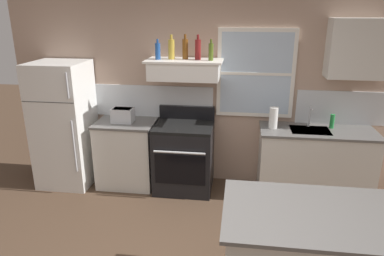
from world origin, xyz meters
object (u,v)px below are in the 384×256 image
Objects in this scene: refrigerator at (64,125)px; bottle_amber_wine at (185,49)px; bottle_champagne_gold_foil at (171,49)px; paper_towel_roll at (273,118)px; bottle_olive_oil_square at (211,52)px; toaster at (123,115)px; stove_range at (184,156)px; bottle_red_label_wine at (198,49)px; bottle_blue_liqueur at (158,51)px; dish_soap_bottle at (332,121)px.

bottle_amber_wine is (1.65, 0.15, 1.02)m from refrigerator.
bottle_champagne_gold_foil is 1.12× the size of paper_towel_roll.
paper_towel_roll is at bearing -1.15° from bottle_olive_oil_square.
refrigerator is 2.23m from bottle_olive_oil_square.
toaster is 1.20m from bottle_amber_wine.
bottle_champagne_gold_foil is at bearing 148.63° from stove_range.
refrigerator is 1.95m from bottle_amber_wine.
bottle_red_label_wine reaches higher than toaster.
bottle_champagne_gold_foil reaches higher than paper_towel_roll.
stove_range is at bearing -92.12° from bottle_amber_wine.
bottle_amber_wine reaches higher than bottle_olive_oil_square.
bottle_blue_liqueur is 0.50m from bottle_red_label_wine.
bottle_amber_wine is 1.14× the size of paper_towel_roll.
bottle_champagne_gold_foil is 0.98× the size of bottle_amber_wine.
bottle_olive_oil_square is at bearing 2.21° from refrigerator.
toaster is 0.97× the size of bottle_red_label_wine.
stove_range is (1.65, 0.02, -0.38)m from refrigerator.
bottle_blue_liqueur is 0.83× the size of bottle_champagne_gold_foil.
toaster is (0.83, 0.04, 0.16)m from refrigerator.
toaster is 1.65× the size of dish_soap_bottle.
bottle_blue_liqueur is (0.49, 0.04, 0.84)m from toaster.
bottle_champagne_gold_foil is at bearing -170.37° from bottle_amber_wine.
bottle_amber_wine reaches higher than paper_towel_roll.
bottle_red_label_wine reaches higher than paper_towel_roll.
toaster is 1.96m from paper_towel_roll.
bottle_amber_wine is (0.00, 0.13, 1.41)m from stove_range.
paper_towel_roll reaches higher than stove_range.
bottle_amber_wine is 1.41m from paper_towel_roll.
dish_soap_bottle is (0.74, 0.10, -0.04)m from paper_towel_roll.
refrigerator is 5.63× the size of bottle_champagne_gold_foil.
dish_soap_bottle is at bearing 0.83° from bottle_red_label_wine.
paper_towel_roll is at bearing -172.29° from dish_soap_bottle.
toaster is 1.10× the size of paper_towel_roll.
bottle_amber_wine reaches higher than stove_range.
bottle_red_label_wine reaches higher than bottle_champagne_gold_foil.
bottle_red_label_wine is 1.92m from dish_soap_bottle.
paper_towel_roll is 0.75m from dish_soap_bottle.
bottle_red_label_wine is (0.16, -0.02, -0.00)m from bottle_amber_wine.
bottle_champagne_gold_foil is at bearing -178.98° from dish_soap_bottle.
refrigerator reaches higher than dish_soap_bottle.
bottle_red_label_wine is 1.18× the size of bottle_olive_oil_square.
bottle_amber_wine is (0.17, 0.03, 0.00)m from bottle_champagne_gold_foil.
bottle_amber_wine is at bearing 9.63° from bottle_champagne_gold_foil.
dish_soap_bottle is (2.21, 0.08, -0.85)m from bottle_blue_liqueur.
bottle_champagne_gold_foil is at bearing 174.59° from bottle_olive_oil_square.
bottle_red_label_wine reaches higher than bottle_blue_liqueur.
stove_range is 4.35× the size of bottle_blue_liqueur.
paper_towel_roll is (1.14, -0.09, -0.83)m from bottle_amber_wine.
paper_towel_roll is (2.79, 0.06, 0.20)m from refrigerator.
dish_soap_bottle is at bearing 7.71° from paper_towel_roll.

